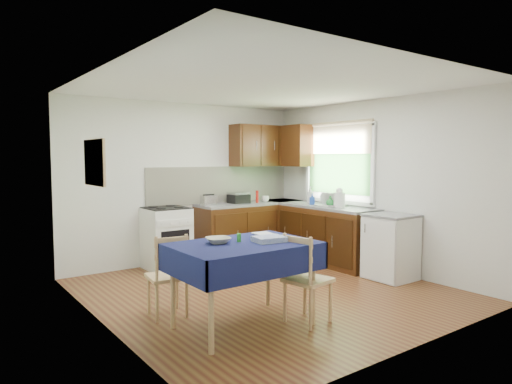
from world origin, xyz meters
TOP-DOWN VIEW (x-y plane):
  - floor at (0.00, 0.00)m, footprint 4.20×4.20m
  - ceiling at (0.00, 0.00)m, footprint 4.00×4.20m
  - wall_back at (0.00, 2.10)m, footprint 4.00×0.02m
  - wall_front at (0.00, -2.10)m, footprint 4.00×0.02m
  - wall_left at (-2.00, 0.00)m, footprint 0.02×4.20m
  - wall_right at (2.00, 0.00)m, footprint 0.02×4.20m
  - base_cabinets at (1.36, 1.26)m, footprint 1.90×2.30m
  - worktop_back at (1.05, 1.80)m, footprint 1.90×0.60m
  - worktop_right at (1.70, 0.65)m, footprint 0.60×1.70m
  - worktop_corner at (1.70, 1.80)m, footprint 0.60×0.60m
  - splashback at (0.65, 2.08)m, footprint 2.70×0.02m
  - upper_cabinets at (1.52, 1.80)m, footprint 1.20×0.85m
  - stove at (-0.50, 1.80)m, footprint 0.60×0.61m
  - window at (1.97, 0.70)m, footprint 0.04×1.48m
  - fridge at (1.70, -0.55)m, footprint 0.58×0.60m
  - corkboard at (-1.97, 0.30)m, footprint 0.04×0.62m
  - dining_table at (-0.91, -0.81)m, footprint 1.36×0.92m
  - chair_far at (-1.38, -0.12)m, footprint 0.44×0.44m
  - chair_near at (-0.36, -1.09)m, footprint 0.46×0.46m
  - toaster at (0.22, 1.78)m, footprint 0.23×0.14m
  - sandwich_press at (0.81, 1.81)m, footprint 0.30×0.26m
  - sauce_bottle at (1.07, 1.65)m, footprint 0.05×0.05m
  - yellow_packet at (0.86, 1.88)m, footprint 0.13×0.11m
  - dish_rack at (1.69, 0.58)m, footprint 0.44×0.33m
  - kettle at (1.70, 0.41)m, footprint 0.18×0.18m
  - cup at (1.30, 1.73)m, footprint 0.16×0.16m
  - soap_bottle_a at (1.63, 0.98)m, footprint 0.13×0.13m
  - soap_bottle_b at (1.62, 0.92)m, footprint 0.11×0.11m
  - soap_bottle_c at (1.67, 0.56)m, footprint 0.13×0.13m
  - plate_bowl at (-1.11, -0.67)m, footprint 0.27×0.27m
  - book at (-0.57, -0.56)m, footprint 0.22×0.27m
  - spice_jar at (-0.91, -0.73)m, footprint 0.04×0.04m
  - tea_towel at (-0.67, -0.90)m, footprint 0.32×0.27m

SIDE VIEW (x-z plane):
  - floor at x=0.00m, z-range 0.00..0.00m
  - base_cabinets at x=1.36m, z-range 0.00..0.86m
  - fridge at x=1.70m, z-range 0.00..0.88m
  - stove at x=-0.50m, z-range 0.00..0.92m
  - chair_far at x=-1.38m, z-range 0.03..0.90m
  - chair_near at x=-0.36m, z-range 0.03..0.93m
  - dining_table at x=-0.91m, z-range 0.31..1.13m
  - book at x=-0.57m, z-range 0.83..0.84m
  - tea_towel at x=-0.67m, z-range 0.83..0.88m
  - plate_bowl at x=-1.11m, z-range 0.83..0.88m
  - spice_jar at x=-0.91m, z-range 0.83..0.91m
  - worktop_back at x=1.05m, z-range 0.86..0.90m
  - worktop_right at x=1.70m, z-range 0.86..0.90m
  - worktop_corner at x=1.70m, z-range 0.86..0.90m
  - dish_rack at x=1.69m, z-range 0.82..1.03m
  - cup at x=1.30m, z-range 0.90..1.00m
  - yellow_packet at x=0.86m, z-range 0.90..1.05m
  - soap_bottle_c at x=1.67m, z-range 0.90..1.06m
  - toaster at x=0.22m, z-range 0.89..1.07m
  - sandwich_press at x=0.81m, z-range 0.90..1.08m
  - soap_bottle_b at x=1.62m, z-range 0.90..1.08m
  - sauce_bottle at x=1.07m, z-range 0.90..1.10m
  - kettle at x=1.70m, z-range 0.88..1.18m
  - soap_bottle_a at x=1.63m, z-range 0.90..1.19m
  - splashback at x=0.65m, z-range 0.90..1.50m
  - wall_back at x=0.00m, z-range 0.00..2.50m
  - wall_front at x=0.00m, z-range 0.00..2.50m
  - wall_left at x=-2.00m, z-range 0.00..2.50m
  - wall_right at x=2.00m, z-range 0.00..2.50m
  - corkboard at x=-1.97m, z-range 1.36..1.83m
  - window at x=1.97m, z-range 1.02..2.28m
  - upper_cabinets at x=1.52m, z-range 1.50..2.20m
  - ceiling at x=0.00m, z-range 2.49..2.51m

